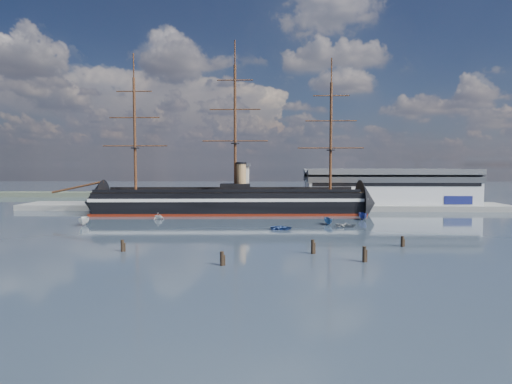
{
  "coord_description": "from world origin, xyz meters",
  "views": [
    {
      "loc": [
        12.34,
        -83.99,
        16.6
      ],
      "look_at": [
        8.78,
        35.0,
        9.0
      ],
      "focal_mm": 30.0,
      "sensor_mm": 36.0,
      "label": 1
    }
  ],
  "objects": [
    {
      "name": "quay_tower",
      "position": [
        3.0,
        73.0,
        9.75
      ],
      "size": [
        5.0,
        5.0,
        15.0
      ],
      "color": "silver",
      "rests_on": "ground"
    },
    {
      "name": "warship",
      "position": [
        -2.72,
        60.0,
        4.04
      ],
      "size": [
        113.25,
        20.49,
        53.94
      ],
      "rotation": [
        0.0,
        0.0,
        0.05
      ],
      "color": "black",
      "rests_on": "ground"
    },
    {
      "name": "motorboat_f",
      "position": [
        40.83,
        45.45,
        0.0
      ],
      "size": [
        6.78,
        2.65,
        2.69
      ],
      "primitive_type": "imported",
      "rotation": [
        0.0,
        0.0,
        -0.03
      ],
      "color": "navy",
      "rests_on": "ground"
    },
    {
      "name": "motorboat_e",
      "position": [
        32.92,
        29.64,
        0.0
      ],
      "size": [
        2.34,
        3.61,
        1.56
      ],
      "primitive_type": "imported",
      "rotation": [
        0.0,
        0.0,
        1.24
      ],
      "color": "gray",
      "rests_on": "ground"
    },
    {
      "name": "quay",
      "position": [
        10.0,
        76.0,
        0.0
      ],
      "size": [
        180.0,
        18.0,
        2.0
      ],
      "primitive_type": "cube",
      "color": "slate",
      "rests_on": "ground"
    },
    {
      "name": "motorboat_d",
      "position": [
        -21.19,
        44.01,
        0.0
      ],
      "size": [
        6.42,
        6.66,
        2.37
      ],
      "primitive_type": "imported",
      "rotation": [
        0.0,
        0.0,
        0.83
      ],
      "color": "silver",
      "rests_on": "ground"
    },
    {
      "name": "piling_far_right",
      "position": [
        39.48,
        2.73,
        0.0
      ],
      "size": [
        0.64,
        0.64,
        2.81
      ],
      "primitive_type": "cylinder",
      "color": "black",
      "rests_on": "ground"
    },
    {
      "name": "motorboat_b",
      "position": [
        15.62,
        24.69,
        0.0
      ],
      "size": [
        2.21,
        3.68,
        1.61
      ],
      "primitive_type": "imported",
      "rotation": [
        0.0,
        0.0,
        1.31
      ],
      "color": "#2E4986",
      "rests_on": "ground"
    },
    {
      "name": "piling_extra",
      "position": [
        28.64,
        -11.52,
        0.0
      ],
      "size": [
        0.64,
        0.64,
        3.43
      ],
      "primitive_type": "cylinder",
      "color": "black",
      "rests_on": "ground"
    },
    {
      "name": "motorboat_a",
      "position": [
        -38.2,
        30.69,
        0.0
      ],
      "size": [
        7.78,
        4.44,
        2.94
      ],
      "primitive_type": "imported",
      "rotation": [
        0.0,
        0.0,
        0.25
      ],
      "color": "white",
      "rests_on": "ground"
    },
    {
      "name": "motorboat_c",
      "position": [
        28.93,
        34.33,
        0.0
      ],
      "size": [
        6.11,
        2.68,
        2.38
      ],
      "primitive_type": "imported",
      "rotation": [
        0.0,
        0.0,
        0.09
      ],
      "color": "#305988",
      "rests_on": "ground"
    },
    {
      "name": "warehouse",
      "position": [
        58.0,
        80.0,
        7.98
      ],
      "size": [
        63.0,
        21.0,
        11.6
      ],
      "color": "#B7BABC",
      "rests_on": "ground"
    },
    {
      "name": "piling_near_right",
      "position": [
        20.56,
        -4.86,
        0.0
      ],
      "size": [
        0.64,
        0.64,
        3.37
      ],
      "primitive_type": "cylinder",
      "color": "black",
      "rests_on": "ground"
    },
    {
      "name": "piling_near_mid",
      "position": [
        4.64,
        -14.67,
        0.0
      ],
      "size": [
        0.64,
        0.64,
        3.05
      ],
      "primitive_type": "cylinder",
      "color": "black",
      "rests_on": "ground"
    },
    {
      "name": "ground",
      "position": [
        0.0,
        40.0,
        0.0
      ],
      "size": [
        600.0,
        600.0,
        0.0
      ],
      "primitive_type": "plane",
      "color": "#2B3942",
      "rests_on": "ground"
    },
    {
      "name": "piling_near_left",
      "position": [
        -15.67,
        -3.85,
        0.0
      ],
      "size": [
        0.64,
        0.64,
        2.96
      ],
      "primitive_type": "cylinder",
      "color": "black",
      "rests_on": "ground"
    }
  ]
}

